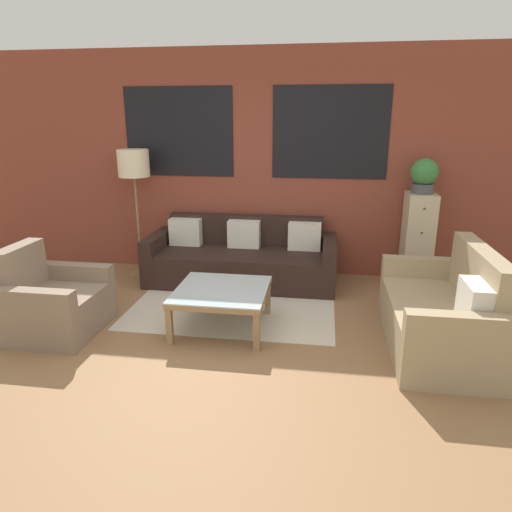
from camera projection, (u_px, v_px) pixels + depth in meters
ground_plane at (210, 358)px, 3.91m from camera, size 16.00×16.00×0.00m
wall_back_brick at (253, 164)px, 5.80m from camera, size 8.40×0.09×2.80m
rug at (234, 304)px, 5.04m from camera, size 2.18×1.66×0.00m
couch_dark at (242, 259)px, 5.68m from camera, size 2.30×0.88×0.78m
settee_vintage at (443, 315)px, 4.01m from camera, size 0.80×1.54×0.92m
armchair_corner at (53, 304)px, 4.34m from camera, size 0.80×0.87×0.84m
coffee_table at (222, 295)px, 4.37m from camera, size 0.87×0.87×0.41m
floor_lamp at (134, 168)px, 5.66m from camera, size 0.39×0.39×1.60m
drawer_cabinet at (417, 240)px, 5.49m from camera, size 0.33×0.44×1.13m
potted_plant at (424, 175)px, 5.26m from camera, size 0.31×0.31×0.40m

